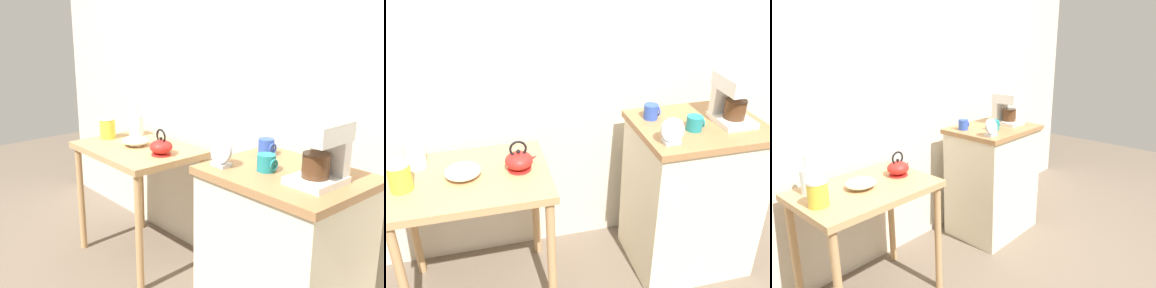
% 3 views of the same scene
% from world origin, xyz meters
% --- Properties ---
extents(ground_plane, '(8.00, 8.00, 0.00)m').
position_xyz_m(ground_plane, '(0.00, 0.00, 0.00)').
color(ground_plane, '#6B5B4C').
extents(back_wall, '(4.40, 0.10, 2.80)m').
position_xyz_m(back_wall, '(0.10, 0.47, 1.40)').
color(back_wall, beige).
rests_on(back_wall, ground_plane).
extents(wooden_table, '(0.78, 0.57, 0.76)m').
position_xyz_m(wooden_table, '(-0.61, 0.08, 0.65)').
color(wooden_table, tan).
rests_on(wooden_table, ground_plane).
extents(kitchen_counter, '(0.68, 0.54, 0.92)m').
position_xyz_m(kitchen_counter, '(0.59, 0.04, 0.46)').
color(kitchen_counter, beige).
rests_on(kitchen_counter, ground_plane).
extents(bowl_stoneware, '(0.17, 0.17, 0.06)m').
position_xyz_m(bowl_stoneware, '(-0.64, 0.08, 0.79)').
color(bowl_stoneware, beige).
rests_on(bowl_stoneware, wooden_table).
extents(teakettle, '(0.17, 0.14, 0.16)m').
position_xyz_m(teakettle, '(-0.37, 0.08, 0.82)').
color(teakettle, red).
rests_on(teakettle, wooden_table).
extents(glass_carafe_vase, '(0.10, 0.10, 0.22)m').
position_xyz_m(glass_carafe_vase, '(-0.86, 0.23, 0.84)').
color(glass_carafe_vase, silver).
rests_on(glass_carafe_vase, wooden_table).
extents(canister_enamel, '(0.11, 0.11, 0.14)m').
position_xyz_m(canister_enamel, '(-0.91, 0.04, 0.84)').
color(canister_enamel, gold).
rests_on(canister_enamel, wooden_table).
extents(coffee_maker, '(0.18, 0.22, 0.26)m').
position_xyz_m(coffee_maker, '(0.75, 0.04, 1.06)').
color(coffee_maker, white).
rests_on(coffee_maker, kitchen_counter).
extents(mug_blue, '(0.08, 0.08, 0.08)m').
position_xyz_m(mug_blue, '(0.36, 0.17, 0.96)').
color(mug_blue, '#2D4CAD').
rests_on(mug_blue, kitchen_counter).
extents(mug_dark_teal, '(0.09, 0.08, 0.08)m').
position_xyz_m(mug_dark_teal, '(0.52, -0.01, 0.95)').
color(mug_dark_teal, teal).
rests_on(mug_dark_teal, kitchen_counter).
extents(table_clock, '(0.12, 0.06, 0.13)m').
position_xyz_m(table_clock, '(0.34, -0.12, 0.97)').
color(table_clock, '#B2B5BA').
rests_on(table_clock, kitchen_counter).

